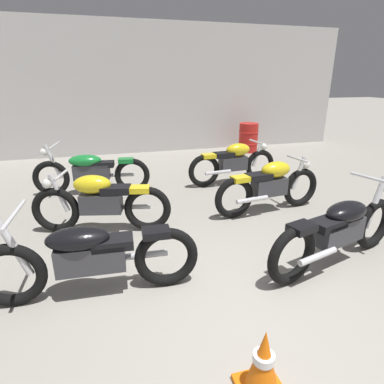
# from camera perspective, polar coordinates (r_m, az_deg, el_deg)

# --- Properties ---
(ground_plane) EXTENTS (60.00, 60.00, 0.00)m
(ground_plane) POSITION_cam_1_polar(r_m,az_deg,el_deg) (3.14, 11.83, -22.73)
(ground_plane) COLOR gray
(back_wall) EXTENTS (12.70, 0.24, 3.60)m
(back_wall) POSITION_cam_1_polar(r_m,az_deg,el_deg) (9.63, -9.40, 17.72)
(back_wall) COLOR #BCBAB7
(back_wall) RESTS_ON ground
(motorcycle_left_row_0) EXTENTS (2.17, 0.68, 0.97)m
(motorcycle_left_row_0) POSITION_cam_1_polar(r_m,az_deg,el_deg) (3.34, -17.95, -10.86)
(motorcycle_left_row_0) COLOR black
(motorcycle_left_row_0) RESTS_ON ground
(motorcycle_left_row_1) EXTENTS (1.94, 0.65, 0.88)m
(motorcycle_left_row_1) POSITION_cam_1_polar(r_m,az_deg,el_deg) (4.67, -16.12, -1.63)
(motorcycle_left_row_1) COLOR black
(motorcycle_left_row_1) RESTS_ON ground
(motorcycle_left_row_2) EXTENTS (2.16, 0.68, 0.97)m
(motorcycle_left_row_2) POSITION_cam_1_polar(r_m,az_deg,el_deg) (6.30, -17.71, 3.63)
(motorcycle_left_row_2) COLOR black
(motorcycle_left_row_2) RESTS_ON ground
(motorcycle_right_row_0) EXTENTS (2.12, 0.85, 0.97)m
(motorcycle_right_row_0) POSITION_cam_1_polar(r_m,az_deg,el_deg) (4.08, 24.97, -6.04)
(motorcycle_right_row_0) COLOR black
(motorcycle_right_row_0) RESTS_ON ground
(motorcycle_right_row_1) EXTENTS (1.97, 0.54, 0.88)m
(motorcycle_right_row_1) POSITION_cam_1_polar(r_m,az_deg,el_deg) (5.32, 13.83, 1.19)
(motorcycle_right_row_1) COLOR black
(motorcycle_right_row_1) RESTS_ON ground
(motorcycle_right_row_2) EXTENTS (1.97, 0.49, 0.88)m
(motorcycle_right_row_2) POSITION_cam_1_polar(r_m,az_deg,el_deg) (6.67, 7.49, 5.34)
(motorcycle_right_row_2) COLOR black
(motorcycle_right_row_2) RESTS_ON ground
(oil_drum) EXTENTS (0.59, 0.59, 0.85)m
(oil_drum) POSITION_cam_1_polar(r_m,az_deg,el_deg) (9.81, 10.09, 9.62)
(oil_drum) COLOR red
(oil_drum) RESTS_ON ground
(traffic_cone) EXTENTS (0.32, 0.32, 0.54)m
(traffic_cone) POSITION_cam_1_polar(r_m,az_deg,el_deg) (2.51, 12.67, -27.95)
(traffic_cone) COLOR orange
(traffic_cone) RESTS_ON ground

